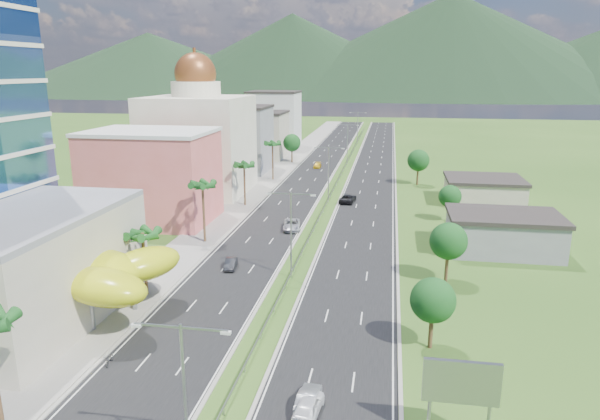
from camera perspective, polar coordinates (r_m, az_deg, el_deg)
The scene contains 36 objects.
ground at distance 58.55m, azimuth -2.75°, elevation -10.82°, with size 500.00×500.00×0.00m, color #2D5119.
road_left at distance 145.06m, azimuth 1.90°, elevation 4.68°, with size 11.00×260.00×0.04m, color black.
road_right at distance 143.86m, azimuth 7.85°, elevation 4.47°, with size 11.00×260.00×0.04m, color black.
sidewalk_left at distance 146.60m, azimuth -1.80°, elevation 4.80°, with size 7.00×260.00×0.12m, color gray.
median_guardrail at distance 126.52m, azimuth 4.18°, elevation 3.44°, with size 0.10×216.06×0.76m.
streetlight_median_a at distance 34.34m, azimuth -12.24°, elevation -18.17°, with size 6.04×0.25×11.00m.
streetlight_median_b at distance 65.31m, azimuth -0.97°, elevation -1.72°, with size 6.04×0.25×11.00m.
streetlight_median_c at distance 103.89m, azimuth 3.07°, elevation 4.44°, with size 6.04×0.25×11.00m.
streetlight_median_d at distance 148.19m, azimuth 5.08°, elevation 7.47°, with size 6.04×0.25×11.00m.
streetlight_median_e at distance 192.82m, azimuth 6.18°, elevation 9.11°, with size 6.04×0.25×11.00m.
lime_canopy at distance 60.53m, azimuth -22.62°, elevation -5.99°, with size 18.00×15.00×7.40m.
pink_shophouse at distance 94.13m, azimuth -15.47°, elevation 3.31°, with size 20.00×15.00×15.00m, color #D85F58.
domed_building at distance 114.51m, azimuth -10.78°, elevation 7.49°, with size 20.00×20.00×28.70m.
midrise_grey at distance 138.18m, azimuth -6.75°, elevation 7.43°, with size 16.00×15.00×16.00m, color gray.
midrise_beige at distance 159.44m, azimuth -4.52°, elevation 7.90°, with size 16.00×15.00×13.00m, color #ACA18D.
midrise_white at distance 181.46m, azimuth -2.76°, elevation 9.54°, with size 16.00×15.00×18.00m, color silver.
billboard at distance 39.87m, azimuth 16.82°, elevation -17.40°, with size 5.20×0.35×6.20m.
shed_near at distance 81.57m, azimuth 20.85°, elevation -2.46°, with size 15.00×10.00×5.00m, color gray.
shed_far at distance 110.60m, azimuth 18.98°, elevation 1.88°, with size 14.00×12.00×4.40m, color #ACA18D.
palm_tree_b at distance 62.68m, azimuth -16.44°, elevation -2.75°, with size 3.60×3.60×8.10m.
palm_tree_c at distance 80.14m, azimuth -10.36°, elevation 2.42°, with size 3.60×3.60×9.60m.
palm_tree_d at distance 101.83m, azimuth -5.98°, elevation 4.62°, with size 3.60×3.60×8.60m.
palm_tree_e at distance 125.69m, azimuth -2.95°, elevation 6.94°, with size 3.60×3.60×9.40m.
leafy_tree_lfar at distance 150.34m, azimuth -0.87°, elevation 7.18°, with size 4.90×4.90×8.05m.
leafy_tree_ra at distance 51.06m, azimuth 13.99°, elevation -9.35°, with size 4.20×4.20×6.90m.
leafy_tree_rb at distance 67.08m, azimuth 15.56°, elevation -3.23°, with size 4.55×4.55×7.47m.
leafy_tree_rc at distance 94.51m, azimuth 15.71°, elevation 1.40°, with size 3.85×3.85×6.33m.
leafy_tree_rd at distance 123.33m, azimuth 12.51°, elevation 5.18°, with size 4.90×4.90×8.05m.
mountain_ridge at distance 504.56m, azimuth 15.37°, elevation 11.31°, with size 860.00×140.00×90.00m, color black, non-canonical shape.
car_dark_left at distance 70.86m, azimuth -7.40°, elevation -5.68°, with size 1.36×3.89×1.28m, color black.
car_silver_mid_left at distance 86.96m, azimuth -0.90°, elevation -1.59°, with size 2.63×5.70×1.58m, color #A3A5AB.
car_yellow_far_left at distance 142.66m, azimuth 1.86°, elevation 4.78°, with size 1.81×4.45×1.29m, color gold.
car_white_near_right at distance 42.73m, azimuth 0.91°, elevation -20.14°, with size 1.77×4.39×1.50m, color white.
car_silver_right at distance 43.65m, azimuth 0.87°, elevation -19.42°, with size 1.42×4.08×1.34m, color #9A9BA1.
car_dark_far_right at distance 105.36m, azimuth 5.12°, elevation 1.25°, with size 2.62×5.68×1.58m, color black.
motorcycle at distance 51.68m, azimuth -19.68°, elevation -14.66°, with size 0.54×1.78×1.14m, color black.
Camera 1 is at (11.49, -51.59, 25.19)m, focal length 32.00 mm.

